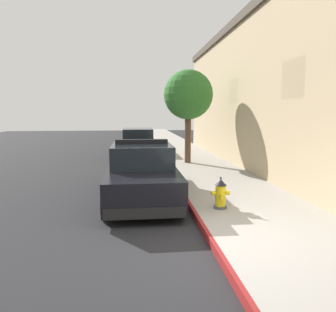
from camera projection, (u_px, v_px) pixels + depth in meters
ground_plane at (70, 166)px, 14.99m from camera, size 28.77×60.00×0.20m
sidewalk_pavement at (193, 160)px, 15.60m from camera, size 2.99×60.00×0.17m
curb_painted_edge at (162, 161)px, 15.44m from camera, size 0.08×60.00×0.17m
storefront_building at (291, 95)px, 14.07m from camera, size 5.63×18.80×6.47m
police_cruiser at (142, 172)px, 8.89m from camera, size 1.94×4.84×1.68m
parked_car_silver_ahead at (138, 143)px, 17.73m from camera, size 1.94×4.84×1.56m
fire_hydrant at (221, 194)px, 7.37m from camera, size 0.44×0.40×0.76m
street_tree at (188, 95)px, 13.94m from camera, size 2.21×2.21×4.19m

